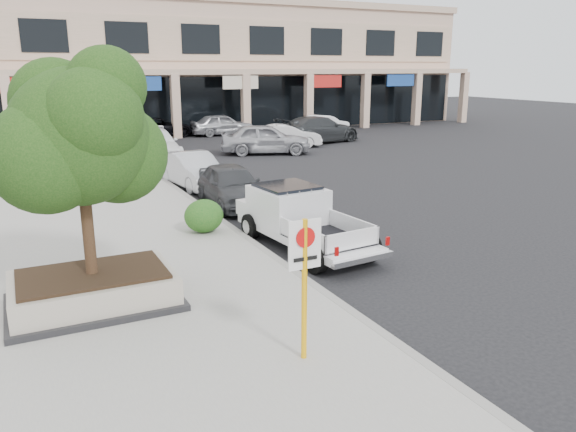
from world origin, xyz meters
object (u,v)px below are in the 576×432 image
object	(u,v)px
planter_tree	(86,137)
lot_car_d	(159,128)
curb_car_b	(193,170)
lot_car_e	(222,124)
curb_car_d	(140,137)
planter	(94,290)
curb_car_a	(231,185)
curb_car_c	(155,145)
lot_car_b	(286,136)
pickup_truck	(306,220)
lot_car_f	(323,125)
lot_car_c	(319,129)
no_parking_sign	(305,270)

from	to	relation	value
planter_tree	lot_car_d	world-z (taller)	planter_tree
curb_car_b	planter_tree	bearing A→B (deg)	-122.42
lot_car_e	curb_car_d	bearing A→B (deg)	124.15
planter	curb_car_a	world-z (taller)	curb_car_a
planter	curb_car_c	distance (m)	18.89
curb_car_a	lot_car_b	world-z (taller)	curb_car_a
pickup_truck	curb_car_c	size ratio (longest dim) A/B	0.94
curb_car_a	curb_car_d	size ratio (longest dim) A/B	0.79
planter	lot_car_f	bearing A→B (deg)	51.74
planter	lot_car_b	size ratio (longest dim) A/B	0.78
planter_tree	lot_car_d	xyz separation A→B (m)	(7.77, 27.14, -2.75)
curb_car_a	lot_car_c	size ratio (longest dim) A/B	0.74
lot_car_e	lot_car_c	bearing A→B (deg)	-147.55
curb_car_a	curb_car_b	xyz separation A→B (m)	(-0.27, 3.55, -0.03)
planter_tree	lot_car_e	distance (m)	29.18
planter	curb_car_d	xyz separation A→B (m)	(5.57, 22.10, 0.26)
no_parking_sign	curb_car_b	distance (m)	14.45
curb_car_c	lot_car_b	bearing A→B (deg)	11.79
planter_tree	curb_car_d	distance (m)	22.77
no_parking_sign	lot_car_b	xyz separation A→B (m)	(10.84, 22.83, -0.96)
pickup_truck	planter_tree	bearing A→B (deg)	-169.35
no_parking_sign	curb_car_c	xyz separation A→B (m)	(2.75, 21.70, -0.86)
curb_car_b	lot_car_c	bearing A→B (deg)	34.50
planter_tree	lot_car_f	xyz separation A→B (m)	(18.35, 23.28, -2.71)
no_parking_sign	curb_car_b	bearing A→B (deg)	79.94
curb_car_d	lot_car_d	xyz separation A→B (m)	(2.34, 5.19, -0.08)
no_parking_sign	lot_car_e	world-z (taller)	no_parking_sign
planter_tree	lot_car_d	distance (m)	28.36
lot_car_b	planter_tree	bearing A→B (deg)	160.33
curb_car_d	lot_car_d	distance (m)	5.69
lot_car_f	pickup_truck	bearing A→B (deg)	129.43
planter_tree	lot_car_f	world-z (taller)	planter_tree
curb_car_b	lot_car_f	xyz separation A→B (m)	(13.25, 12.85, 0.01)
planter	curb_car_b	distance (m)	11.81
planter	pickup_truck	bearing A→B (deg)	17.08
planter	no_parking_sign	bearing A→B (deg)	-53.12
planter_tree	lot_car_c	distance (m)	25.85
planter	lot_car_f	xyz separation A→B (m)	(18.48, 23.44, 0.23)
planter_tree	curb_car_b	world-z (taller)	planter_tree
curb_car_a	lot_car_d	bearing A→B (deg)	86.14
pickup_truck	curb_car_a	xyz separation A→B (m)	(-0.05, 5.33, -0.07)
pickup_truck	lot_car_b	world-z (taller)	pickup_truck
planter	lot_car_e	distance (m)	29.26
curb_car_d	curb_car_c	bearing A→B (deg)	-85.53
curb_car_d	lot_car_f	world-z (taller)	curb_car_d
pickup_truck	curb_car_b	xyz separation A→B (m)	(-0.33, 8.88, -0.09)
curb_car_c	lot_car_c	xyz separation A→B (m)	(10.83, 2.08, 0.06)
lot_car_b	no_parking_sign	bearing A→B (deg)	170.07
pickup_truck	curb_car_b	distance (m)	8.89
curb_car_d	planter	bearing A→B (deg)	-98.17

